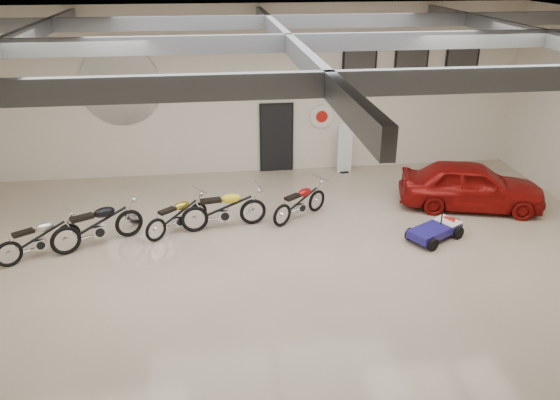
{
  "coord_description": "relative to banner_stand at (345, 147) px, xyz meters",
  "views": [
    {
      "loc": [
        -1.45,
        -10.07,
        6.18
      ],
      "look_at": [
        0.0,
        1.2,
        1.1
      ],
      "focal_mm": 35.0,
      "sensor_mm": 36.0,
      "label": 1
    }
  ],
  "objects": [
    {
      "name": "floor",
      "position": [
        -2.57,
        -5.5,
        -0.83
      ],
      "size": [
        16.0,
        12.0,
        0.01
      ],
      "primitive_type": "cube",
      "color": "tan",
      "rests_on": "ground"
    },
    {
      "name": "ceiling",
      "position": [
        -2.57,
        -5.5,
        4.17
      ],
      "size": [
        16.0,
        12.0,
        0.01
      ],
      "primitive_type": "cube",
      "color": "slate",
      "rests_on": "back_wall"
    },
    {
      "name": "back_wall",
      "position": [
        -2.57,
        0.5,
        1.67
      ],
      "size": [
        16.0,
        0.02,
        5.0
      ],
      "primitive_type": "cube",
      "color": "beige",
      "rests_on": "floor"
    },
    {
      "name": "ceiling_beams",
      "position": [
        -2.57,
        -5.5,
        3.92
      ],
      "size": [
        15.8,
        11.8,
        0.32
      ],
      "primitive_type": null,
      "color": "slate",
      "rests_on": "ceiling"
    },
    {
      "name": "door",
      "position": [
        -2.07,
        0.45,
        0.22
      ],
      "size": [
        0.92,
        0.08,
        2.1
      ],
      "primitive_type": "cube",
      "color": "black",
      "rests_on": "back_wall"
    },
    {
      "name": "logo_plaque",
      "position": [
        -6.57,
        0.45,
        1.97
      ],
      "size": [
        2.3,
        0.06,
        1.16
      ],
      "primitive_type": null,
      "color": "silver",
      "rests_on": "back_wall"
    },
    {
      "name": "poster_left",
      "position": [
        0.43,
        0.46,
        2.27
      ],
      "size": [
        1.05,
        0.08,
        1.35
      ],
      "primitive_type": null,
      "color": "black",
      "rests_on": "back_wall"
    },
    {
      "name": "poster_mid",
      "position": [
        2.03,
        0.46,
        2.27
      ],
      "size": [
        1.05,
        0.08,
        1.35
      ],
      "primitive_type": null,
      "color": "black",
      "rests_on": "back_wall"
    },
    {
      "name": "poster_right",
      "position": [
        3.63,
        0.46,
        2.27
      ],
      "size": [
        1.05,
        0.08,
        1.35
      ],
      "primitive_type": null,
      "color": "black",
      "rests_on": "back_wall"
    },
    {
      "name": "oil_sign",
      "position": [
        -0.67,
        0.45,
        0.87
      ],
      "size": [
        0.72,
        0.1,
        0.72
      ],
      "primitive_type": null,
      "color": "white",
      "rests_on": "back_wall"
    },
    {
      "name": "banner_stand",
      "position": [
        0.0,
        0.0,
        0.0
      ],
      "size": [
        0.46,
        0.21,
        1.66
      ],
      "primitive_type": null,
      "rotation": [
        0.0,
        0.0,
        0.06
      ],
      "color": "white",
      "rests_on": "floor"
    },
    {
      "name": "motorcycle_silver",
      "position": [
        -7.99,
        -4.27,
        -0.35
      ],
      "size": [
        1.87,
        1.5,
        0.97
      ],
      "primitive_type": null,
      "rotation": [
        0.0,
        0.0,
        0.58
      ],
      "color": "silver",
      "rests_on": "floor"
    },
    {
      "name": "motorcycle_black",
      "position": [
        -6.77,
        -3.87,
        -0.28
      ],
      "size": [
        2.18,
        1.59,
        1.1
      ],
      "primitive_type": null,
      "rotation": [
        0.0,
        0.0,
        0.5
      ],
      "color": "silver",
      "rests_on": "floor"
    },
    {
      "name": "motorcycle_gold",
      "position": [
        -4.98,
        -3.45,
        -0.37
      ],
      "size": [
        1.73,
        1.56,
        0.93
      ],
      "primitive_type": null,
      "rotation": [
        0.0,
        0.0,
        0.69
      ],
      "color": "silver",
      "rests_on": "floor"
    },
    {
      "name": "motorcycle_yellow",
      "position": [
        -3.84,
        -3.36,
        -0.29
      ],
      "size": [
        2.17,
        0.99,
        1.09
      ],
      "primitive_type": null,
      "rotation": [
        0.0,
        0.0,
        0.17
      ],
      "color": "silver",
      "rests_on": "floor"
    },
    {
      "name": "motorcycle_red",
      "position": [
        -1.9,
        -3.07,
        -0.36
      ],
      "size": [
        1.8,
        1.54,
        0.95
      ],
      "primitive_type": null,
      "rotation": [
        0.0,
        0.0,
        0.64
      ],
      "color": "silver",
      "rests_on": "floor"
    },
    {
      "name": "go_kart",
      "position": [
        1.23,
        -4.53,
        -0.52
      ],
      "size": [
        1.86,
        1.52,
        0.62
      ],
      "primitive_type": null,
      "rotation": [
        0.0,
        0.0,
        0.53
      ],
      "color": "navy",
      "rests_on": "floor"
    },
    {
      "name": "vintage_car",
      "position": [
        2.73,
        -2.96,
        -0.2
      ],
      "size": [
        2.43,
        3.98,
        1.27
      ],
      "primitive_type": "imported",
      "rotation": [
        0.0,
        0.0,
        1.3
      ],
      "color": "maroon",
      "rests_on": "floor"
    }
  ]
}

